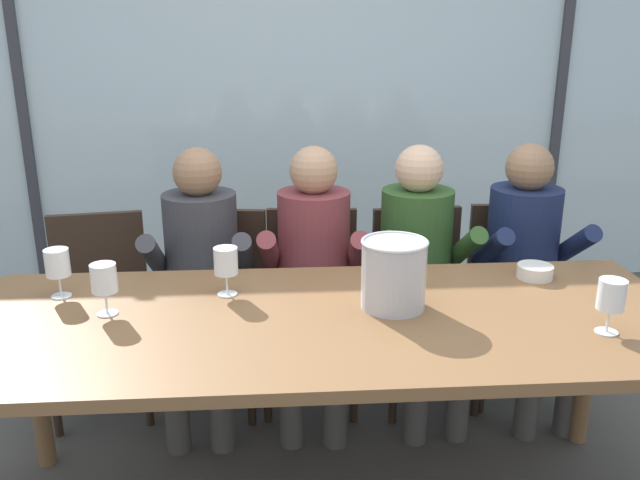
% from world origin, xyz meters
% --- Properties ---
extents(ground, '(14.00, 14.00, 0.00)m').
position_xyz_m(ground, '(0.00, 1.00, 0.00)').
color(ground, '#4C4742').
extents(window_glass_panel, '(7.60, 0.03, 2.60)m').
position_xyz_m(window_glass_panel, '(0.00, 2.32, 1.30)').
color(window_glass_panel, silver).
rests_on(window_glass_panel, ground).
extents(window_mullion_left, '(0.06, 0.06, 2.60)m').
position_xyz_m(window_mullion_left, '(-1.71, 2.30, 1.30)').
color(window_mullion_left, '#38383D').
rests_on(window_mullion_left, ground).
extents(window_mullion_right, '(0.06, 0.06, 2.60)m').
position_xyz_m(window_mullion_right, '(1.71, 2.30, 1.30)').
color(window_mullion_right, '#38383D').
rests_on(window_mullion_right, ground).
extents(hillside_vineyard, '(13.60, 2.40, 1.68)m').
position_xyz_m(hillside_vineyard, '(0.00, 6.07, 0.84)').
color(hillside_vineyard, '#568942').
rests_on(hillside_vineyard, ground).
extents(dining_table, '(2.40, 0.94, 0.77)m').
position_xyz_m(dining_table, '(0.00, 0.00, 0.70)').
color(dining_table, brown).
rests_on(dining_table, ground).
extents(chair_near_curtain, '(0.50, 0.50, 0.88)m').
position_xyz_m(chair_near_curtain, '(-0.96, 0.87, 0.51)').
color(chair_near_curtain, '#332319').
rests_on(chair_near_curtain, ground).
extents(chair_left_of_center, '(0.50, 0.50, 0.88)m').
position_xyz_m(chair_left_of_center, '(-0.43, 0.89, 0.51)').
color(chair_left_of_center, '#332319').
rests_on(chair_left_of_center, ground).
extents(chair_center, '(0.47, 0.47, 0.88)m').
position_xyz_m(chair_center, '(-0.00, 0.87, 0.51)').
color(chair_center, '#332319').
rests_on(chair_center, ground).
extents(chair_right_of_center, '(0.47, 0.47, 0.88)m').
position_xyz_m(chair_right_of_center, '(0.51, 0.86, 0.51)').
color(chair_right_of_center, '#332319').
rests_on(chair_right_of_center, ground).
extents(chair_near_window_right, '(0.48, 0.48, 0.88)m').
position_xyz_m(chair_near_window_right, '(0.97, 0.88, 0.51)').
color(chair_near_window_right, '#332319').
rests_on(chair_near_window_right, ground).
extents(person_charcoal_jacket, '(0.46, 0.61, 1.19)m').
position_xyz_m(person_charcoal_jacket, '(-0.49, 0.74, 0.68)').
color(person_charcoal_jacket, '#38383D').
rests_on(person_charcoal_jacket, ground).
extents(person_maroon_top, '(0.48, 0.63, 1.19)m').
position_xyz_m(person_maroon_top, '(0.00, 0.74, 0.68)').
color(person_maroon_top, brown).
rests_on(person_maroon_top, ground).
extents(person_olive_shirt, '(0.48, 0.63, 1.19)m').
position_xyz_m(person_olive_shirt, '(0.47, 0.74, 0.68)').
color(person_olive_shirt, '#2D5123').
rests_on(person_olive_shirt, ground).
extents(person_navy_polo, '(0.47, 0.62, 1.19)m').
position_xyz_m(person_navy_polo, '(0.96, 0.74, 0.68)').
color(person_navy_polo, '#192347').
rests_on(person_navy_polo, ground).
extents(ice_bucket_primary, '(0.22, 0.22, 0.24)m').
position_xyz_m(ice_bucket_primary, '(0.23, 0.06, 0.90)').
color(ice_bucket_primary, '#B7B7BC').
rests_on(ice_bucket_primary, dining_table).
extents(tasting_bowl, '(0.13, 0.13, 0.05)m').
position_xyz_m(tasting_bowl, '(0.81, 0.29, 0.80)').
color(tasting_bowl, silver).
rests_on(tasting_bowl, dining_table).
extents(wine_glass_near_bucket, '(0.08, 0.08, 0.17)m').
position_xyz_m(wine_glass_near_bucket, '(-0.92, 0.23, 0.89)').
color(wine_glass_near_bucket, silver).
rests_on(wine_glass_near_bucket, dining_table).
extents(wine_glass_center_pour, '(0.08, 0.08, 0.17)m').
position_xyz_m(wine_glass_center_pour, '(-0.34, 0.21, 0.89)').
color(wine_glass_center_pour, silver).
rests_on(wine_glass_center_pour, dining_table).
extents(wine_glass_by_right_taster, '(0.08, 0.08, 0.17)m').
position_xyz_m(wine_glass_by_right_taster, '(-0.72, 0.07, 0.89)').
color(wine_glass_by_right_taster, silver).
rests_on(wine_glass_by_right_taster, dining_table).
extents(wine_glass_spare_empty, '(0.08, 0.08, 0.17)m').
position_xyz_m(wine_glass_spare_empty, '(0.85, -0.18, 0.89)').
color(wine_glass_spare_empty, silver).
rests_on(wine_glass_spare_empty, dining_table).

